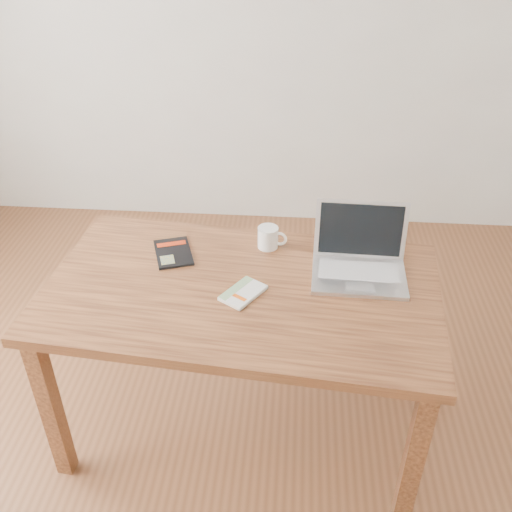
# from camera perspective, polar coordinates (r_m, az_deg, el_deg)

# --- Properties ---
(room) EXTENTS (4.04, 4.04, 2.70)m
(room) POSITION_cam_1_polar(r_m,az_deg,el_deg) (1.70, -11.24, 10.33)
(room) COLOR brown
(room) RESTS_ON ground
(desk) EXTENTS (1.52, 0.96, 0.75)m
(desk) POSITION_cam_1_polar(r_m,az_deg,el_deg) (2.16, -1.45, -5.00)
(desk) COLOR brown
(desk) RESTS_ON ground
(white_guidebook) EXTENTS (0.18, 0.20, 0.01)m
(white_guidebook) POSITION_cam_1_polar(r_m,az_deg,el_deg) (2.07, -1.30, -3.71)
(white_guidebook) COLOR silver
(white_guidebook) RESTS_ON desk
(black_guidebook) EXTENTS (0.20, 0.24, 0.01)m
(black_guidebook) POSITION_cam_1_polar(r_m,az_deg,el_deg) (2.31, -8.27, 0.34)
(black_guidebook) COLOR black
(black_guidebook) RESTS_ON desk
(laptop) EXTENTS (0.36, 0.30, 0.25)m
(laptop) POSITION_cam_1_polar(r_m,az_deg,el_deg) (2.20, 10.30, -0.34)
(laptop) COLOR silver
(laptop) RESTS_ON desk
(coffee_mug) EXTENTS (0.12, 0.08, 0.09)m
(coffee_mug) POSITION_cam_1_polar(r_m,az_deg,el_deg) (2.31, 1.28, 1.90)
(coffee_mug) COLOR white
(coffee_mug) RESTS_ON desk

